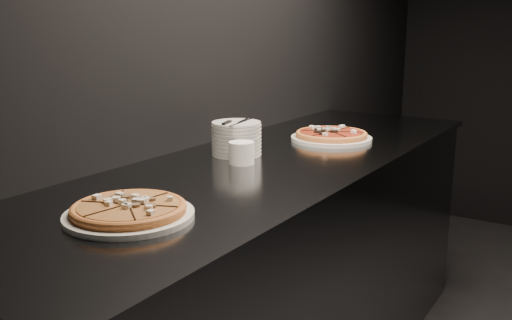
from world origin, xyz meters
The scene contains 7 objects.
wall_left centered at (-2.50, 0.00, 1.40)m, with size 0.02×5.00×2.80m, color black.
counter centered at (-2.13, 0.00, 0.46)m, with size 0.74×2.44×0.92m.
pizza_mushroom centered at (-2.09, -0.75, 0.94)m, with size 0.37×0.37×0.04m.
pizza_tomato centered at (-2.10, 0.42, 0.94)m, with size 0.38×0.38×0.04m.
plate_stack centered at (-2.28, -0.01, 0.98)m, with size 0.18×0.18×0.12m.
cutlery centered at (-2.27, -0.02, 1.04)m, with size 0.06×0.19×0.01m.
ramekin centered at (-2.18, -0.12, 0.96)m, with size 0.09×0.09×0.08m.
Camera 1 is at (-1.10, -1.70, 1.38)m, focal length 40.00 mm.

